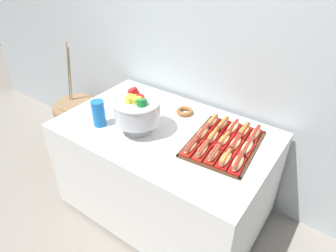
{
  "coord_description": "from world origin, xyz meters",
  "views": [
    {
      "loc": [
        1.01,
        -1.38,
        1.95
      ],
      "look_at": [
        0.01,
        0.03,
        0.8
      ],
      "focal_mm": 32.19,
      "sensor_mm": 36.0,
      "label": 1
    }
  ],
  "objects_px": {
    "hot_dog_1": "(202,150)",
    "hot_dog_6": "(213,137)",
    "hot_dog_4": "(238,163)",
    "cup_stack": "(99,113)",
    "buffet_table": "(165,170)",
    "hot_dog_10": "(212,122)",
    "hot_dog_3": "(225,159)",
    "punch_bowl": "(137,110)",
    "donut": "(184,111)",
    "hot_dog_13": "(244,131)",
    "serving_tray": "(223,144)",
    "hot_dog_8": "(235,144)",
    "hot_dog_11": "(222,124)",
    "hot_dog_0": "(191,147)",
    "hot_dog_7": "(224,140)",
    "hot_dog_14": "(255,134)",
    "hot_dog_5": "(202,133)",
    "floor_vase": "(80,125)",
    "hot_dog_12": "(233,128)",
    "hot_dog_2": "(213,154)",
    "hot_dog_9": "(247,148)"
  },
  "relations": [
    {
      "from": "hot_dog_9",
      "to": "hot_dog_10",
      "type": "distance_m",
      "value": 0.34
    },
    {
      "from": "hot_dog_1",
      "to": "hot_dog_6",
      "type": "xyz_separation_m",
      "value": [
        -0.01,
        0.16,
        -0.0
      ]
    },
    {
      "from": "cup_stack",
      "to": "hot_dog_13",
      "type": "bearing_deg",
      "value": 27.93
    },
    {
      "from": "hot_dog_0",
      "to": "hot_dog_6",
      "type": "bearing_deg",
      "value": 70.67
    },
    {
      "from": "hot_dog_8",
      "to": "hot_dog_12",
      "type": "distance_m",
      "value": 0.18
    },
    {
      "from": "serving_tray",
      "to": "hot_dog_14",
      "type": "distance_m",
      "value": 0.23
    },
    {
      "from": "hot_dog_6",
      "to": "hot_dog_10",
      "type": "xyz_separation_m",
      "value": [
        -0.09,
        0.16,
        -0.0
      ]
    },
    {
      "from": "hot_dog_11",
      "to": "donut",
      "type": "distance_m",
      "value": 0.33
    },
    {
      "from": "hot_dog_1",
      "to": "donut",
      "type": "xyz_separation_m",
      "value": [
        -0.35,
        0.35,
        -0.02
      ]
    },
    {
      "from": "serving_tray",
      "to": "cup_stack",
      "type": "distance_m",
      "value": 0.86
    },
    {
      "from": "hot_dog_3",
      "to": "hot_dog_7",
      "type": "height_order",
      "value": "hot_dog_7"
    },
    {
      "from": "hot_dog_3",
      "to": "punch_bowl",
      "type": "height_order",
      "value": "punch_bowl"
    },
    {
      "from": "hot_dog_0",
      "to": "hot_dog_13",
      "type": "distance_m",
      "value": 0.4
    },
    {
      "from": "buffet_table",
      "to": "hot_dog_10",
      "type": "xyz_separation_m",
      "value": [
        0.24,
        0.23,
        0.41
      ]
    },
    {
      "from": "hot_dog_1",
      "to": "hot_dog_3",
      "type": "relative_size",
      "value": 1.0
    },
    {
      "from": "hot_dog_14",
      "to": "hot_dog_13",
      "type": "bearing_deg",
      "value": -174.89
    },
    {
      "from": "floor_vase",
      "to": "hot_dog_1",
      "type": "bearing_deg",
      "value": -10.29
    },
    {
      "from": "hot_dog_0",
      "to": "hot_dog_3",
      "type": "relative_size",
      "value": 0.98
    },
    {
      "from": "hot_dog_5",
      "to": "hot_dog_2",
      "type": "bearing_deg",
      "value": -42.61
    },
    {
      "from": "buffet_table",
      "to": "hot_dog_1",
      "type": "xyz_separation_m",
      "value": [
        0.35,
        -0.1,
        0.41
      ]
    },
    {
      "from": "hot_dog_14",
      "to": "cup_stack",
      "type": "bearing_deg",
      "value": -153.65
    },
    {
      "from": "hot_dog_0",
      "to": "hot_dog_5",
      "type": "height_order",
      "value": "same"
    },
    {
      "from": "hot_dog_2",
      "to": "donut",
      "type": "height_order",
      "value": "hot_dog_2"
    },
    {
      "from": "buffet_table",
      "to": "hot_dog_5",
      "type": "bearing_deg",
      "value": 13.26
    },
    {
      "from": "floor_vase",
      "to": "hot_dog_0",
      "type": "xyz_separation_m",
      "value": [
        1.48,
        -0.29,
        0.57
      ]
    },
    {
      "from": "buffet_table",
      "to": "hot_dog_7",
      "type": "relative_size",
      "value": 9.42
    },
    {
      "from": "hot_dog_0",
      "to": "hot_dog_4",
      "type": "xyz_separation_m",
      "value": [
        0.3,
        0.03,
        -0.0
      ]
    },
    {
      "from": "hot_dog_13",
      "to": "serving_tray",
      "type": "bearing_deg",
      "value": -109.33
    },
    {
      "from": "serving_tray",
      "to": "hot_dog_13",
      "type": "bearing_deg",
      "value": 70.67
    },
    {
      "from": "hot_dog_0",
      "to": "cup_stack",
      "type": "distance_m",
      "value": 0.69
    },
    {
      "from": "hot_dog_12",
      "to": "hot_dog_2",
      "type": "bearing_deg",
      "value": -84.89
    },
    {
      "from": "hot_dog_3",
      "to": "donut",
      "type": "height_order",
      "value": "hot_dog_3"
    },
    {
      "from": "serving_tray",
      "to": "hot_dog_6",
      "type": "relative_size",
      "value": 3.15
    },
    {
      "from": "hot_dog_12",
      "to": "hot_dog_13",
      "type": "height_order",
      "value": "hot_dog_13"
    },
    {
      "from": "hot_dog_3",
      "to": "hot_dog_14",
      "type": "xyz_separation_m",
      "value": [
        0.05,
        0.34,
        0.0
      ]
    },
    {
      "from": "hot_dog_0",
      "to": "hot_dog_6",
      "type": "relative_size",
      "value": 0.95
    },
    {
      "from": "hot_dog_3",
      "to": "hot_dog_8",
      "type": "bearing_deg",
      "value": 95.11
    },
    {
      "from": "hot_dog_10",
      "to": "hot_dog_11",
      "type": "relative_size",
      "value": 0.98
    },
    {
      "from": "hot_dog_2",
      "to": "hot_dog_6",
      "type": "xyz_separation_m",
      "value": [
        -0.09,
        0.16,
        -0.0
      ]
    },
    {
      "from": "hot_dog_6",
      "to": "hot_dog_11",
      "type": "bearing_deg",
      "value": 95.11
    },
    {
      "from": "hot_dog_4",
      "to": "cup_stack",
      "type": "height_order",
      "value": "cup_stack"
    },
    {
      "from": "floor_vase",
      "to": "hot_dog_12",
      "type": "distance_m",
      "value": 1.7
    },
    {
      "from": "buffet_table",
      "to": "hot_dog_3",
      "type": "height_order",
      "value": "hot_dog_3"
    },
    {
      "from": "hot_dog_3",
      "to": "hot_dog_13",
      "type": "relative_size",
      "value": 0.99
    },
    {
      "from": "hot_dog_7",
      "to": "punch_bowl",
      "type": "relative_size",
      "value": 0.5
    },
    {
      "from": "hot_dog_0",
      "to": "hot_dog_12",
      "type": "bearing_deg",
      "value": 70.67
    },
    {
      "from": "hot_dog_3",
      "to": "hot_dog_13",
      "type": "bearing_deg",
      "value": 95.11
    },
    {
      "from": "hot_dog_7",
      "to": "donut",
      "type": "height_order",
      "value": "hot_dog_7"
    },
    {
      "from": "hot_dog_5",
      "to": "hot_dog_11",
      "type": "relative_size",
      "value": 1.09
    },
    {
      "from": "floor_vase",
      "to": "hot_dog_12",
      "type": "height_order",
      "value": "floor_vase"
    }
  ]
}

